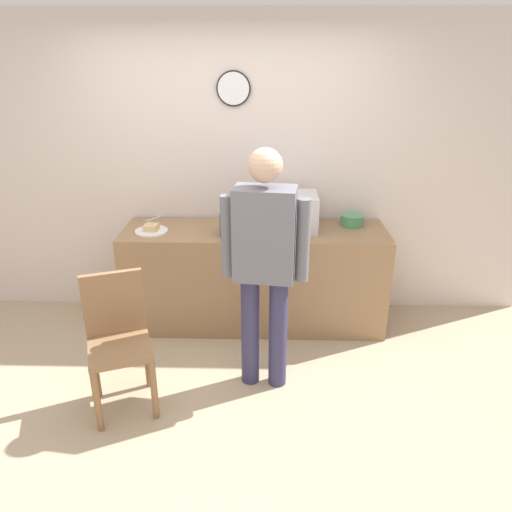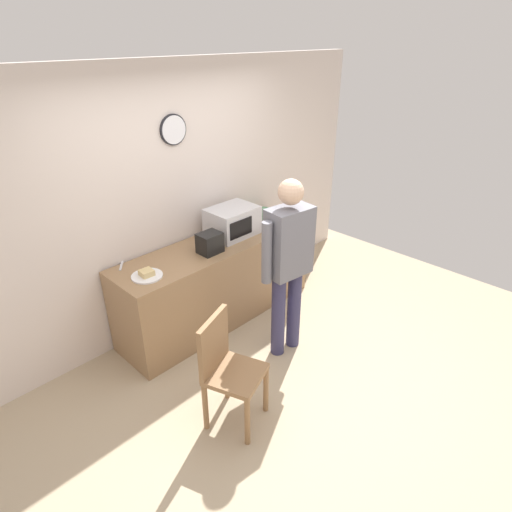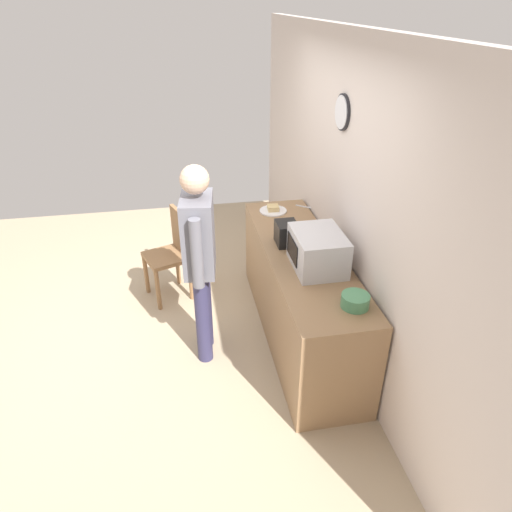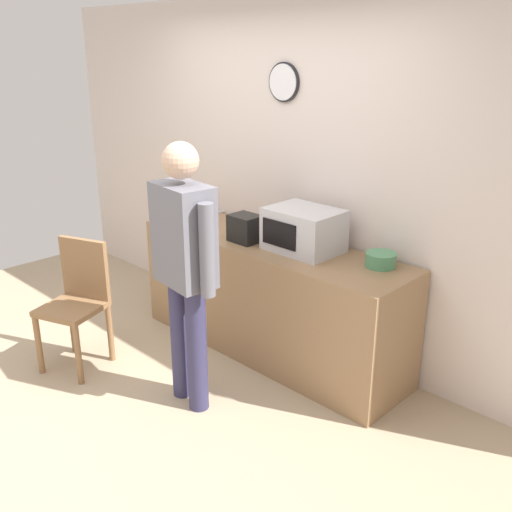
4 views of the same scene
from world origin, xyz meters
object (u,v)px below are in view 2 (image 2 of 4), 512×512
at_px(fork_utensil, 121,266).
at_px(wooden_chair, 227,366).
at_px(toaster, 210,243).
at_px(sandwich_plate, 147,275).
at_px(person_standing, 288,257).
at_px(spoon_utensil, 203,246).
at_px(microwave, 232,221).
at_px(salad_bowl, 262,213).

xyz_separation_m(fork_utensil, wooden_chair, (0.04, -1.37, -0.36)).
height_order(toaster, fork_utensil, toaster).
bearing_deg(sandwich_plate, person_standing, -40.39).
relative_size(sandwich_plate, spoon_utensil, 1.61).
relative_size(microwave, toaster, 2.27).
bearing_deg(sandwich_plate, microwave, 5.60).
relative_size(salad_bowl, person_standing, 0.12).
xyz_separation_m(sandwich_plate, spoon_utensil, (0.73, 0.11, -0.01)).
xyz_separation_m(sandwich_plate, toaster, (0.70, -0.03, 0.08)).
bearing_deg(microwave, sandwich_plate, -174.40).
height_order(fork_utensil, wooden_chair, wooden_chair).
distance_m(sandwich_plate, toaster, 0.70).
xyz_separation_m(toaster, wooden_chair, (-0.72, -1.00, -0.46)).
distance_m(microwave, fork_utensil, 1.22).
bearing_deg(spoon_utensil, microwave, 0.11).
bearing_deg(fork_utensil, spoon_utensil, -15.95).
height_order(sandwich_plate, person_standing, person_standing).
relative_size(microwave, sandwich_plate, 1.82).
bearing_deg(salad_bowl, person_standing, -126.18).
distance_m(sandwich_plate, spoon_utensil, 0.74).
relative_size(fork_utensil, wooden_chair, 0.18).
distance_m(microwave, salad_bowl, 0.59).
relative_size(microwave, person_standing, 0.29).
bearing_deg(fork_utensil, microwave, -10.65).
bearing_deg(person_standing, sandwich_plate, 139.61).
bearing_deg(person_standing, microwave, 78.88).
relative_size(spoon_utensil, wooden_chair, 0.18).
xyz_separation_m(microwave, toaster, (-0.43, -0.15, -0.05)).
relative_size(sandwich_plate, fork_utensil, 1.61).
xyz_separation_m(fork_utensil, person_standing, (1.01, -1.14, 0.13)).
bearing_deg(spoon_utensil, wooden_chair, -123.01).
height_order(salad_bowl, person_standing, person_standing).
relative_size(toaster, fork_utensil, 1.29).
bearing_deg(spoon_utensil, sandwich_plate, -171.39).
bearing_deg(fork_utensil, wooden_chair, -88.44).
bearing_deg(wooden_chair, salad_bowl, 36.14).
bearing_deg(microwave, fork_utensil, 169.35).
bearing_deg(wooden_chair, toaster, 54.55).
height_order(toaster, person_standing, person_standing).
height_order(sandwich_plate, toaster, toaster).
xyz_separation_m(microwave, salad_bowl, (0.57, 0.11, -0.10)).
bearing_deg(person_standing, toaster, 108.18).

